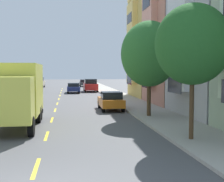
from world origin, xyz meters
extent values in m
plane|color=#4C4C4F|center=(0.00, 30.00, 0.00)|extent=(160.00, 160.00, 0.00)
cube|color=#A39E93|center=(7.10, 28.00, 0.07)|extent=(3.20, 120.00, 0.14)
cube|color=yellow|center=(0.00, 2.00, 0.00)|extent=(0.14, 2.20, 0.01)
cube|color=yellow|center=(0.00, 7.00, 0.00)|extent=(0.14, 2.20, 0.01)
cube|color=yellow|center=(0.00, 12.00, 0.00)|extent=(0.14, 2.20, 0.01)
cube|color=yellow|center=(0.00, 17.00, 0.00)|extent=(0.14, 2.20, 0.01)
cube|color=yellow|center=(0.00, 22.00, 0.00)|extent=(0.14, 2.20, 0.01)
cube|color=yellow|center=(0.00, 27.00, 0.00)|extent=(0.14, 2.20, 0.01)
cube|color=yellow|center=(0.00, 32.00, 0.00)|extent=(0.14, 2.20, 0.01)
cube|color=yellow|center=(0.00, 37.00, 0.00)|extent=(0.14, 2.20, 0.01)
cube|color=yellow|center=(0.00, 42.00, 0.00)|extent=(0.14, 2.20, 0.01)
cube|color=yellow|center=(0.00, 47.00, 0.00)|extent=(0.14, 2.20, 0.01)
cube|color=silver|center=(8.42, 11.93, 6.60)|extent=(0.55, 3.42, 9.53)
cube|color=#1E232D|center=(8.13, 11.93, 2.20)|extent=(0.04, 2.60, 1.10)
cube|color=#1E232D|center=(8.13, 11.93, 5.87)|extent=(0.04, 2.60, 1.10)
cube|color=#B27560|center=(14.05, 19.73, 6.00)|extent=(10.71, 7.59, 12.00)
cube|color=#E19B83|center=(8.42, 19.73, 6.48)|extent=(0.55, 3.42, 9.36)
cube|color=#1E232D|center=(8.13, 19.73, 2.16)|extent=(0.04, 2.60, 1.10)
cube|color=#1E232D|center=(8.13, 19.73, 5.76)|extent=(0.04, 2.60, 1.10)
cube|color=#1E232D|center=(8.13, 19.73, 9.36)|extent=(0.04, 2.60, 1.10)
cube|color=tan|center=(14.57, 27.52, 5.91)|extent=(11.75, 7.59, 11.81)
cube|color=#F9D572|center=(8.42, 27.52, 6.38)|extent=(0.55, 3.42, 9.21)
cube|color=#1E232D|center=(8.13, 27.52, 2.13)|extent=(0.04, 2.60, 1.10)
cube|color=#1E232D|center=(8.13, 27.52, 5.67)|extent=(0.04, 2.60, 1.10)
cube|color=#1E232D|center=(8.13, 27.52, 9.21)|extent=(0.04, 2.60, 1.10)
cylinder|color=#47331E|center=(6.40, 4.77, 1.55)|extent=(0.20, 0.20, 2.82)
ellipsoid|color=#235B23|center=(6.40, 4.77, 4.28)|extent=(3.26, 3.26, 3.52)
cylinder|color=#47331E|center=(6.40, 11.99, 1.39)|extent=(0.27, 0.27, 2.49)
ellipsoid|color=#2D6B2D|center=(6.40, 11.99, 4.27)|extent=(3.77, 3.77, 4.35)
cube|color=#D8D84C|center=(-1.81, 10.69, 2.10)|extent=(2.45, 5.14, 2.89)
cube|color=#D8D84C|center=(-1.77, 6.99, 1.76)|extent=(2.32, 1.92, 2.20)
cube|color=black|center=(-1.76, 6.09, 2.24)|extent=(2.02, 0.10, 0.97)
cube|color=black|center=(-1.84, 13.17, 0.43)|extent=(2.40, 0.19, 0.24)
cylinder|color=black|center=(-0.71, 6.95, 0.48)|extent=(0.29, 0.96, 0.96)
cylinder|color=black|center=(-2.89, 12.04, 0.48)|extent=(0.29, 0.96, 0.96)
cylinder|color=black|center=(-0.77, 12.06, 0.48)|extent=(0.29, 0.96, 0.96)
cylinder|color=black|center=(-2.87, 10.94, 0.48)|extent=(0.29, 0.96, 0.96)
cylinder|color=black|center=(-0.75, 10.96, 0.48)|extent=(0.29, 0.96, 0.96)
cube|color=#B2B5BA|center=(-4.44, 19.21, 0.64)|extent=(1.76, 4.01, 0.62)
cube|color=black|center=(-4.44, 19.69, 1.23)|extent=(1.54, 1.69, 0.55)
cylinder|color=black|center=(-3.67, 17.86, 0.33)|extent=(0.22, 0.66, 0.66)
cylinder|color=black|center=(-3.69, 20.58, 0.33)|extent=(0.22, 0.66, 0.66)
cube|color=tan|center=(-4.43, 51.28, 0.78)|extent=(2.05, 4.84, 0.90)
cube|color=black|center=(-4.43, 51.28, 1.58)|extent=(1.77, 2.82, 0.70)
cylinder|color=black|center=(-5.33, 49.67, 0.33)|extent=(0.23, 0.66, 0.66)
cylinder|color=black|center=(-3.60, 49.63, 0.33)|extent=(0.23, 0.66, 0.66)
cylinder|color=black|center=(-5.26, 52.93, 0.33)|extent=(0.23, 0.66, 0.66)
cylinder|color=black|center=(-3.53, 52.89, 0.33)|extent=(0.23, 0.66, 0.66)
cube|color=orange|center=(4.42, 16.45, 0.64)|extent=(1.76, 4.01, 0.62)
cube|color=black|center=(4.43, 15.97, 1.23)|extent=(1.54, 1.69, 0.55)
cylinder|color=black|center=(5.18, 17.81, 0.33)|extent=(0.22, 0.66, 0.66)
cylinder|color=black|center=(3.66, 17.80, 0.33)|extent=(0.22, 0.66, 0.66)
cylinder|color=black|center=(5.19, 15.09, 0.33)|extent=(0.22, 0.66, 0.66)
cylinder|color=black|center=(3.67, 15.08, 0.33)|extent=(0.22, 0.66, 0.66)
cube|color=#194C28|center=(-4.39, 37.88, 0.78)|extent=(2.07, 4.85, 0.90)
cube|color=black|center=(-4.39, 37.88, 1.58)|extent=(1.79, 2.83, 0.70)
cylinder|color=black|center=(-5.21, 36.23, 0.33)|extent=(0.24, 0.67, 0.66)
cylinder|color=black|center=(-3.48, 36.27, 0.33)|extent=(0.24, 0.67, 0.66)
cylinder|color=black|center=(-5.30, 39.49, 0.33)|extent=(0.24, 0.67, 0.66)
cylinder|color=black|center=(-3.57, 39.53, 0.33)|extent=(0.24, 0.67, 0.66)
cube|color=#333338|center=(4.25, 54.84, 0.63)|extent=(1.86, 4.52, 0.60)
cube|color=black|center=(4.25, 54.61, 1.18)|extent=(1.61, 2.18, 0.50)
cylinder|color=black|center=(5.06, 56.36, 0.33)|extent=(0.23, 0.66, 0.66)
cylinder|color=black|center=(3.48, 56.38, 0.33)|extent=(0.23, 0.66, 0.66)
cylinder|color=black|center=(5.02, 53.30, 0.33)|extent=(0.23, 0.66, 0.66)
cylinder|color=black|center=(3.44, 53.32, 0.33)|extent=(0.23, 0.66, 0.66)
cube|color=#AD1E1E|center=(4.42, 38.89, 0.78)|extent=(1.97, 4.81, 0.90)
cube|color=black|center=(4.42, 38.89, 1.58)|extent=(1.73, 2.79, 0.70)
cylinder|color=black|center=(5.28, 40.52, 0.33)|extent=(0.22, 0.66, 0.66)
cylinder|color=black|center=(3.55, 40.51, 0.33)|extent=(0.22, 0.66, 0.66)
cylinder|color=black|center=(5.29, 37.26, 0.33)|extent=(0.22, 0.66, 0.66)
cylinder|color=black|center=(3.56, 37.25, 0.33)|extent=(0.22, 0.66, 0.66)
cube|color=navy|center=(1.80, 36.59, 0.63)|extent=(1.80, 4.50, 0.60)
cube|color=black|center=(1.80, 36.37, 1.18)|extent=(1.58, 2.16, 0.50)
cylinder|color=black|center=(2.59, 38.12, 0.33)|extent=(0.22, 0.66, 0.66)
cylinder|color=black|center=(1.01, 38.12, 0.33)|extent=(0.22, 0.66, 0.66)
cylinder|color=black|center=(2.59, 35.06, 0.33)|extent=(0.22, 0.66, 0.66)
cylinder|color=black|center=(1.01, 35.06, 0.33)|extent=(0.22, 0.66, 0.66)
camera|label=1|loc=(1.05, -8.05, 3.13)|focal=49.60mm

